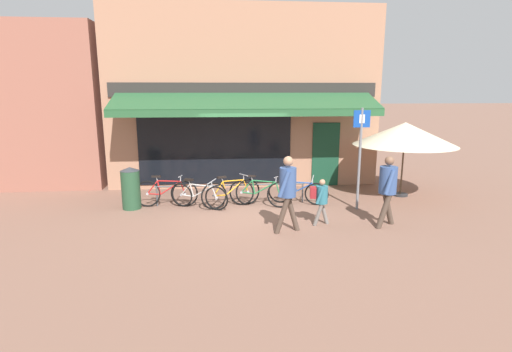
% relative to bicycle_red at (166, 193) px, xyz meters
% --- Properties ---
extents(ground_plane, '(160.00, 160.00, 0.00)m').
position_rel_bicycle_red_xyz_m(ground_plane, '(2.18, -0.66, -0.39)').
color(ground_plane, brown).
extents(shop_front, '(8.84, 4.43, 5.78)m').
position_rel_bicycle_red_xyz_m(shop_front, '(2.33, 3.49, 2.50)').
color(shop_front, '#9E7056').
rests_on(shop_front, ground_plane).
extents(neighbour_building, '(5.88, 4.00, 5.21)m').
position_rel_bicycle_red_xyz_m(neighbour_building, '(-5.23, 4.01, 2.22)').
color(neighbour_building, '#8E5647').
rests_on(neighbour_building, ground_plane).
extents(bike_rack_rail, '(4.17, 0.04, 0.57)m').
position_rel_bicycle_red_xyz_m(bike_rack_rail, '(1.78, 0.03, 0.10)').
color(bike_rack_rail, '#47494F').
rests_on(bike_rack_rail, ground_plane).
extents(bicycle_red, '(1.75, 0.52, 0.88)m').
position_rel_bicycle_red_xyz_m(bicycle_red, '(0.00, 0.00, 0.00)').
color(bicycle_red, black).
rests_on(bicycle_red, ground_plane).
extents(bicycle_silver, '(1.61, 0.87, 0.82)m').
position_rel_bicycle_red_xyz_m(bicycle_silver, '(0.90, -0.30, -0.02)').
color(bicycle_silver, black).
rests_on(bicycle_silver, ground_plane).
extents(bicycle_orange, '(1.66, 0.78, 0.88)m').
position_rel_bicycle_red_xyz_m(bicycle_orange, '(1.78, -0.20, 0.01)').
color(bicycle_orange, black).
rests_on(bicycle_orange, ground_plane).
extents(bicycle_green, '(1.74, 0.72, 0.88)m').
position_rel_bicycle_red_xyz_m(bicycle_green, '(2.58, -0.20, -0.01)').
color(bicycle_green, black).
rests_on(bicycle_green, ground_plane).
extents(bicycle_blue, '(1.65, 0.78, 0.83)m').
position_rel_bicycle_red_xyz_m(bicycle_blue, '(3.64, -0.14, -0.03)').
color(bicycle_blue, black).
rests_on(bicycle_blue, ground_plane).
extents(pedestrian_adult, '(0.62, 0.56, 1.75)m').
position_rel_bicycle_red_xyz_m(pedestrian_adult, '(2.97, -2.30, 0.67)').
color(pedestrian_adult, '#47382D').
rests_on(pedestrian_adult, ground_plane).
extents(pedestrian_child, '(0.51, 0.39, 1.12)m').
position_rel_bicycle_red_xyz_m(pedestrian_child, '(3.83, -1.89, 0.30)').
color(pedestrian_child, slate).
rests_on(pedestrian_child, ground_plane).
extents(pedestrian_second_adult, '(0.57, 0.70, 1.69)m').
position_rel_bicycle_red_xyz_m(pedestrian_second_adult, '(5.35, -2.14, 0.63)').
color(pedestrian_second_adult, '#47382D').
rests_on(pedestrian_second_adult, ground_plane).
extents(litter_bin, '(0.50, 0.50, 1.14)m').
position_rel_bicycle_red_xyz_m(litter_bin, '(-0.91, -0.12, 0.19)').
color(litter_bin, '#23472D').
rests_on(litter_bin, ground_plane).
extents(parking_sign, '(0.44, 0.07, 2.70)m').
position_rel_bicycle_red_xyz_m(parking_sign, '(5.15, -0.75, 1.25)').
color(parking_sign, slate).
rests_on(parking_sign, ground_plane).
extents(cafe_parasol, '(2.99, 2.99, 2.22)m').
position_rel_bicycle_red_xyz_m(cafe_parasol, '(6.94, 0.49, 1.49)').
color(cafe_parasol, '#4C3D2D').
rests_on(cafe_parasol, ground_plane).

